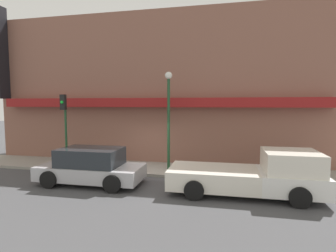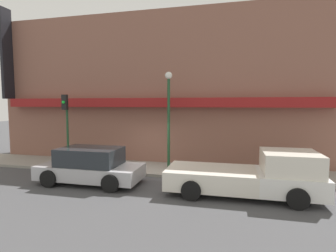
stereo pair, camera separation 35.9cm
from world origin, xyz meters
The scene contains 8 objects.
ground_plane centered at (0.00, 0.00, 0.00)m, with size 80.00×80.00×0.00m, color #424244.
sidewalk centered at (0.00, 1.30, 0.07)m, with size 36.00×2.59×0.14m.
building centered at (-0.02, 4.07, 4.29)m, with size 19.80×3.80×9.29m.
pickup_truck centered at (5.03, -1.49, 0.76)m, with size 5.63×2.31×1.72m.
parked_car centered at (-1.69, -1.49, 0.75)m, with size 4.46×2.09×1.54m.
fire_hydrant centered at (-2.58, 0.64, 0.48)m, with size 0.21×0.21×0.68m.
street_lamp centered at (1.18, 1.12, 3.24)m, with size 0.36×0.36×4.87m.
traffic_light centered at (-4.36, 0.76, 2.74)m, with size 0.28×0.42×3.78m.
Camera 1 is at (3.83, -11.64, 3.43)m, focal length 28.00 mm.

